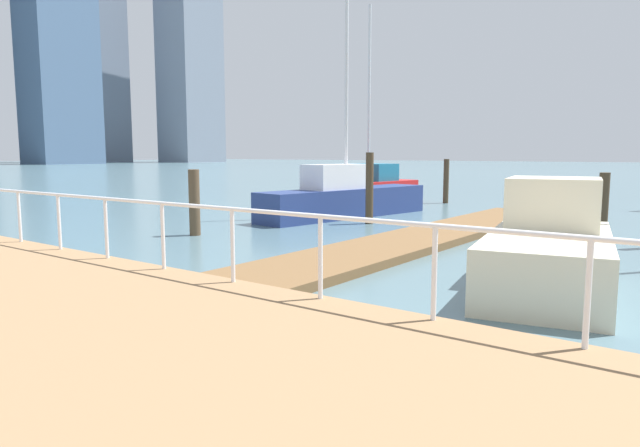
# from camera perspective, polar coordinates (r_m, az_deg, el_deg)

# --- Properties ---
(ground_plane) EXTENTS (300.00, 300.00, 0.00)m
(ground_plane) POSITION_cam_1_polar(r_m,az_deg,el_deg) (18.51, -24.59, -0.49)
(ground_plane) COLOR slate
(floating_dock) EXTENTS (15.91, 2.00, 0.18)m
(floating_dock) POSITION_cam_1_polar(r_m,az_deg,el_deg) (14.86, 10.71, -1.33)
(floating_dock) COLOR brown
(floating_dock) RESTS_ON ground_plane
(boardwalk_railing) EXTENTS (0.06, 26.48, 1.08)m
(boardwalk_railing) POSITION_cam_1_polar(r_m,az_deg,el_deg) (7.57, -4.68, -0.53)
(boardwalk_railing) COLOR white
(boardwalk_railing) RESTS_ON boardwalk
(dock_piling_0) EXTENTS (0.24, 0.24, 1.97)m
(dock_piling_0) POSITION_cam_1_polar(r_m,az_deg,el_deg) (26.09, 12.56, 4.18)
(dock_piling_0) COLOR #473826
(dock_piling_0) RESTS_ON ground_plane
(dock_piling_1) EXTENTS (0.30, 0.30, 1.80)m
(dock_piling_1) POSITION_cam_1_polar(r_m,az_deg,el_deg) (15.79, -12.52, 2.07)
(dock_piling_1) COLOR brown
(dock_piling_1) RESTS_ON ground_plane
(dock_piling_3) EXTENTS (0.32, 0.32, 1.62)m
(dock_piling_3) POSITION_cam_1_polar(r_m,az_deg,el_deg) (20.42, 26.62, 2.33)
(dock_piling_3) COLOR #473826
(dock_piling_3) RESTS_ON ground_plane
(dock_piling_4) EXTENTS (0.25, 0.25, 2.26)m
(dock_piling_4) POSITION_cam_1_polar(r_m,az_deg,el_deg) (18.05, 5.00, 3.55)
(dock_piling_4) COLOR #473826
(dock_piling_4) RESTS_ON ground_plane
(moored_boat_2) EXTENTS (5.07, 2.60, 8.59)m
(moored_boat_2) POSITION_cam_1_polar(r_m,az_deg,el_deg) (25.50, 4.96, 3.56)
(moored_boat_2) COLOR red
(moored_boat_2) RESTS_ON ground_plane
(moored_boat_3) EXTENTS (4.54, 2.64, 1.81)m
(moored_boat_3) POSITION_cam_1_polar(r_m,az_deg,el_deg) (10.07, 22.05, -2.45)
(moored_boat_3) COLOR beige
(moored_boat_3) RESTS_ON ground_plane
(moored_boat_4) EXTENTS (7.43, 2.48, 9.37)m
(moored_boat_4) POSITION_cam_1_polar(r_m,az_deg,el_deg) (19.88, 2.45, 2.70)
(moored_boat_4) COLOR navy
(moored_boat_4) RESTS_ON ground_plane
(skyline_tower_5) EXTENTS (14.01, 10.07, 62.04)m
(skyline_tower_5) POSITION_cam_1_polar(r_m,az_deg,el_deg) (134.41, -25.03, 18.80)
(skyline_tower_5) COLOR slate
(skyline_tower_5) RESTS_ON ground_plane
(skyline_tower_6) EXTENTS (11.35, 10.98, 63.03)m
(skyline_tower_6) POSITION_cam_1_polar(r_m,az_deg,el_deg) (159.14, -21.66, 17.20)
(skyline_tower_6) COLOR slate
(skyline_tower_6) RESTS_ON ground_plane
(skyline_tower_7) EXTENTS (12.59, 12.21, 46.21)m
(skyline_tower_7) POSITION_cam_1_polar(r_m,az_deg,el_deg) (150.10, -12.95, 14.90)
(skyline_tower_7) COLOR gray
(skyline_tower_7) RESTS_ON ground_plane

